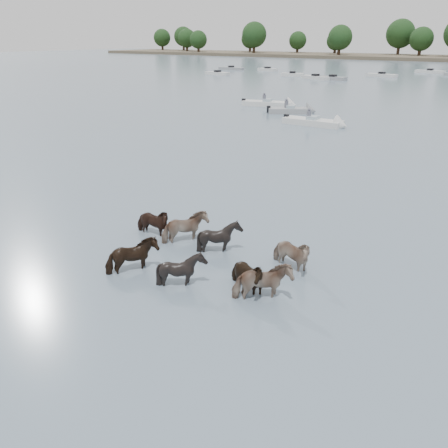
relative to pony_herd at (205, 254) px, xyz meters
The scene contains 7 objects.
ground 1.33m from the pony_herd, 31.73° to the left, with size 400.00×400.00×0.00m, color slate.
shoreline 165.68m from the pony_herd, 114.58° to the left, with size 160.00×30.00×1.00m, color #4C4233.
pony_herd is the anchor object (origin of this frame).
motorboat_a 31.63m from the pony_herd, 109.35° to the left, with size 4.71×3.67×1.92m.
motorboat_b 25.57m from the pony_herd, 103.65° to the left, with size 5.55×1.72×1.92m.
motorboat_f 35.63m from the pony_herd, 113.71° to the left, with size 5.90×2.92×1.92m.
treeline 163.80m from the pony_herd, 111.29° to the left, with size 148.35×23.66×12.43m.
Camera 1 is at (6.34, -10.85, 6.78)m, focal length 35.64 mm.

